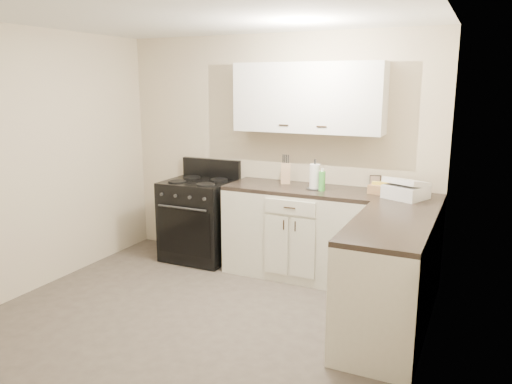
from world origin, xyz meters
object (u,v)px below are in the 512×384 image
at_px(paper_towel, 315,177).
at_px(wicker_basket, 383,189).
at_px(knife_block, 286,173).
at_px(countertop_grill, 406,192).
at_px(stove, 199,220).

bearing_deg(paper_towel, wicker_basket, 5.86).
bearing_deg(knife_block, paper_towel, -42.89).
distance_m(paper_towel, countertop_grill, 0.90).
bearing_deg(paper_towel, stove, -179.53).
xyz_separation_m(wicker_basket, countertop_grill, (0.23, -0.11, 0.02)).
distance_m(stove, paper_towel, 1.49).
bearing_deg(wicker_basket, countertop_grill, -25.02).
bearing_deg(countertop_grill, wicker_basket, 179.30).
height_order(paper_towel, countertop_grill, paper_towel).
height_order(knife_block, wicker_basket, knife_block).
relative_size(stove, wicker_basket, 3.53).
xyz_separation_m(stove, wicker_basket, (2.03, 0.08, 0.52)).
relative_size(paper_towel, wicker_basket, 0.99).
bearing_deg(paper_towel, countertop_grill, -2.30).
relative_size(stove, countertop_grill, 2.68).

